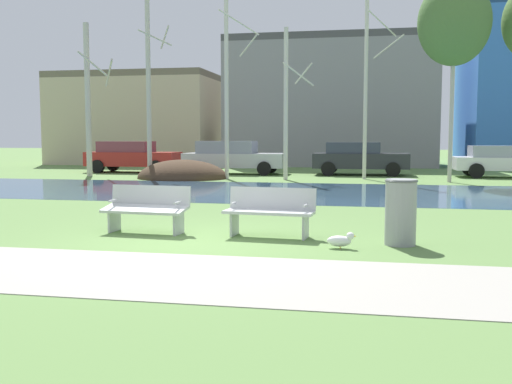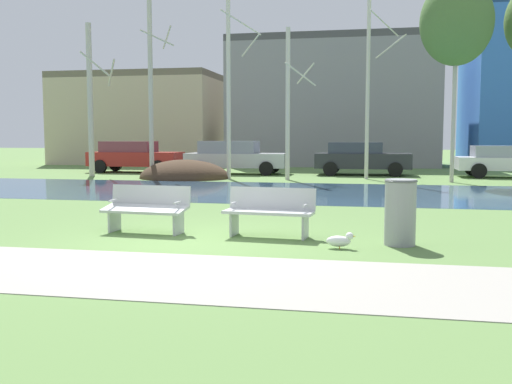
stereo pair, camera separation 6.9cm
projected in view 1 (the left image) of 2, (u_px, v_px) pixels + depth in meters
The scene contains 20 objects.
ground_plane at pixel (280, 190), 19.58m from camera, with size 120.00×120.00×0.00m, color #5B7F42.
paved_path_strip at pixel (142, 273), 7.73m from camera, with size 60.00×2.53×0.01m, color #9E998E.
river_band at pixel (278, 192), 19.03m from camera, with size 80.00×7.20×0.01m, color #33516B.
soil_mound at pixel (183, 178), 24.97m from camera, with size 3.86×3.28×1.59m, color #423021.
bench_left at pixel (147, 207), 10.96m from camera, with size 1.64×0.70×0.87m.
bench_right at pixel (270, 210), 10.52m from camera, with size 1.64×0.69×0.87m.
trash_bin at pixel (401, 211), 9.71m from camera, with size 0.53×0.53×1.09m.
seagull at pixel (341, 240), 9.43m from camera, with size 0.47×0.18×0.27m.
birch_far_left at pixel (89, 98), 26.03m from camera, with size 1.41×2.29×6.72m.
birch_left at pixel (149, 83), 25.03m from camera, with size 1.21×2.09×7.88m.
birch_center_left at pixel (227, 78), 24.18m from camera, with size 1.48×2.74×8.11m.
birch_center at pixel (287, 103), 23.87m from camera, with size 1.25×2.23×6.13m.
birch_center_right at pixel (367, 80), 24.21m from camera, with size 1.58×2.68×7.98m.
birch_right at pixel (454, 23), 22.36m from camera, with size 2.73×2.73×7.81m.
parked_van_nearest_red at pixel (132, 156), 29.03m from camera, with size 4.50×1.97×1.53m.
parked_sedan_second_silver at pixel (233, 157), 27.82m from camera, with size 4.76×2.01×1.55m.
parked_hatch_third_dark at pixel (359, 158), 27.04m from camera, with size 4.30×2.08×1.50m.
parked_wagon_fourth_white at pixel (509, 160), 25.51m from camera, with size 4.76×2.01×1.37m.
building_beige_block at pixel (138, 119), 38.29m from camera, with size 10.20×6.03×5.75m.
building_grey_warehouse at pixel (331, 103), 36.34m from camera, with size 12.33×6.61×7.64m.
Camera 1 is at (2.92, -9.29, 1.80)m, focal length 41.38 mm.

